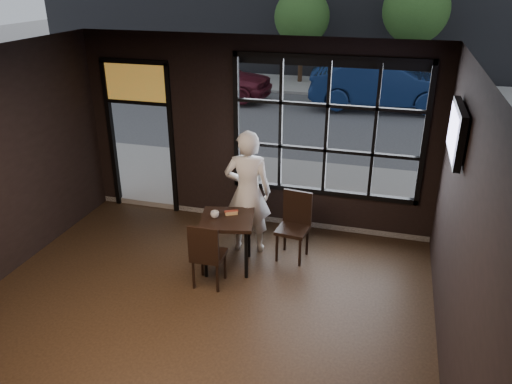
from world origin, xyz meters
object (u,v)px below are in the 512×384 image
(cafe_table, at_px, (228,242))
(man, at_px, (248,192))
(navy_car, at_px, (382,84))
(chair_near, at_px, (209,253))

(cafe_table, height_order, man, man)
(cafe_table, height_order, navy_car, navy_car)
(chair_near, distance_m, man, 1.22)
(man, bearing_deg, navy_car, -109.27)
(man, height_order, navy_car, man)
(cafe_table, relative_size, navy_car, 0.18)
(chair_near, distance_m, navy_car, 10.75)
(cafe_table, xyz_separation_m, navy_car, (1.72, 10.09, 0.44))
(cafe_table, relative_size, chair_near, 0.82)
(cafe_table, distance_m, navy_car, 10.25)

